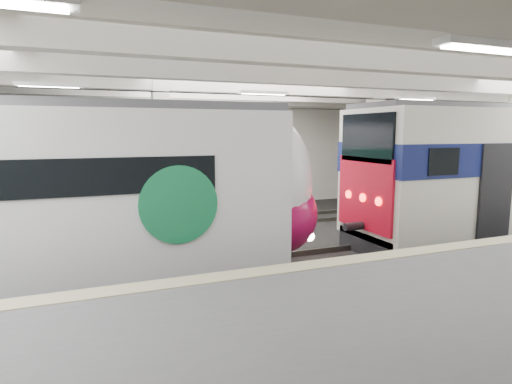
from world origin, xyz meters
name	(u,v)px	position (x,y,z in m)	size (l,w,h in m)	color
station_hall	(324,154)	(0.00, -1.74, 3.24)	(36.00, 24.00, 5.75)	black
modern_emu	(67,201)	(-5.67, 0.00, 2.18)	(13.76, 2.84, 4.44)	white
far_train	(61,179)	(-6.04, 5.50, 2.14)	(12.88, 3.00, 4.14)	white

